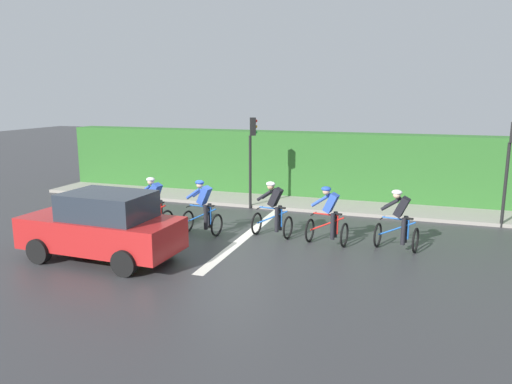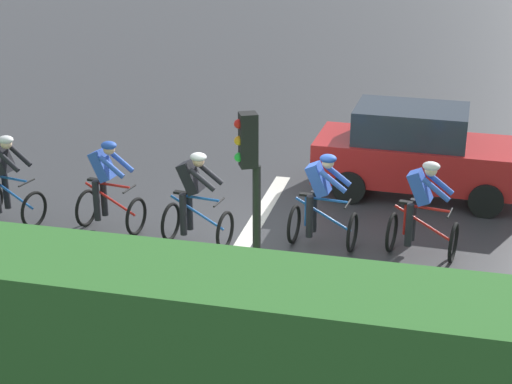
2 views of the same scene
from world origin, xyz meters
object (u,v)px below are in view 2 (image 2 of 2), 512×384
at_px(cyclist_trailing, 422,211).
at_px(car_red, 419,152).
at_px(cyclist_mid, 195,201).
at_px(traffic_light_near_crossing, 252,204).
at_px(cyclist_second, 107,188).
at_px(cyclist_lead, 7,181).
at_px(cyclist_fourth, 321,203).

xyz_separation_m(cyclist_trailing, car_red, (2.85, 0.19, 0.08)).
bearing_deg(cyclist_mid, traffic_light_near_crossing, -151.23).
distance_m(cyclist_trailing, traffic_light_near_crossing, 4.43).
relative_size(cyclist_second, car_red, 0.40).
relative_size(cyclist_second, cyclist_mid, 1.00).
bearing_deg(traffic_light_near_crossing, car_red, -14.87).
bearing_deg(cyclist_mid, cyclist_lead, 88.25).
bearing_deg(cyclist_lead, cyclist_second, -86.42).
bearing_deg(cyclist_second, cyclist_fourth, -87.12).
bearing_deg(cyclist_mid, cyclist_trailing, -83.28).
bearing_deg(cyclist_second, traffic_light_near_crossing, -135.22).
relative_size(cyclist_lead, cyclist_trailing, 1.00).
xyz_separation_m(cyclist_fourth, traffic_light_near_crossing, (-3.69, 0.28, 1.43)).
xyz_separation_m(cyclist_second, cyclist_mid, (-0.23, -1.68, 0.00)).
relative_size(cyclist_fourth, car_red, 0.40).
relative_size(cyclist_second, cyclist_fourth, 1.00).
relative_size(car_red, traffic_light_near_crossing, 1.24).
height_order(cyclist_lead, cyclist_second, same).
relative_size(cyclist_lead, cyclist_fourth, 1.00).
bearing_deg(cyclist_lead, car_red, -65.86).
height_order(cyclist_trailing, car_red, car_red).
height_order(cyclist_second, cyclist_fourth, same).
relative_size(cyclist_trailing, car_red, 0.40).
distance_m(cyclist_second, cyclist_trailing, 5.41).
xyz_separation_m(cyclist_mid, traffic_light_near_crossing, (-3.28, -1.80, 1.43)).
height_order(cyclist_trailing, traffic_light_near_crossing, traffic_light_near_crossing).
bearing_deg(traffic_light_near_crossing, cyclist_mid, 28.77).
height_order(cyclist_fourth, traffic_light_near_crossing, traffic_light_near_crossing).
bearing_deg(cyclist_fourth, cyclist_lead, 93.12).
xyz_separation_m(cyclist_second, cyclist_fourth, (0.19, -3.76, 0.00)).
bearing_deg(cyclist_lead, cyclist_mid, -91.75).
xyz_separation_m(car_red, traffic_light_near_crossing, (-6.57, 1.74, 1.35)).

